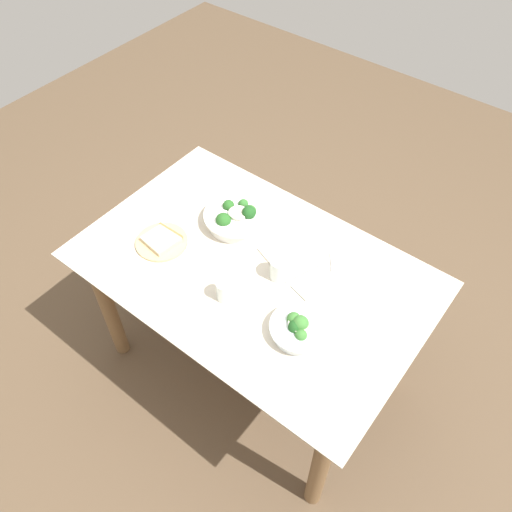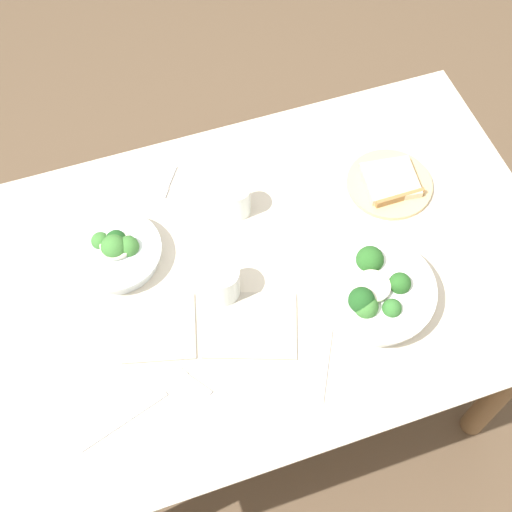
{
  "view_description": "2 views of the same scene",
  "coord_description": "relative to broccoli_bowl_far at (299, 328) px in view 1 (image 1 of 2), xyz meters",
  "views": [
    {
      "loc": [
        -0.82,
        1.04,
        2.39
      ],
      "look_at": [
        0.0,
        -0.03,
        0.82
      ],
      "focal_mm": 36.67,
      "sensor_mm": 36.0,
      "label": 1
    },
    {
      "loc": [
        -0.28,
        -0.77,
        2.2
      ],
      "look_at": [
        -0.01,
        0.01,
        0.82
      ],
      "focal_mm": 48.77,
      "sensor_mm": 36.0,
      "label": 2
    }
  ],
  "objects": [
    {
      "name": "broccoli_bowl_far",
      "position": [
        0.0,
        0.0,
        0.0
      ],
      "size": [
        0.22,
        0.22,
        0.09
      ],
      "color": "white",
      "rests_on": "dining_table"
    },
    {
      "name": "fork_by_far_bowl",
      "position": [
        0.08,
        -0.35,
        -0.03
      ],
      "size": [
        0.06,
        0.08,
        0.0
      ],
      "rotation": [
        0.0,
        0.0,
        2.2
      ],
      "color": "#B7B7BC",
      "rests_on": "dining_table"
    },
    {
      "name": "fork_by_near_bowl",
      "position": [
        0.17,
        0.17,
        -0.03
      ],
      "size": [
        0.07,
        0.09,
        0.0
      ],
      "rotation": [
        0.0,
        0.0,
        4.12
      ],
      "color": "#B7B7BC",
      "rests_on": "dining_table"
    },
    {
      "name": "dining_table",
      "position": [
        0.32,
        -0.14,
        -0.16
      ],
      "size": [
        1.4,
        0.9,
        0.77
      ],
      "color": "beige",
      "rests_on": "ground_plane"
    },
    {
      "name": "table_knife_left",
      "position": [
        -0.08,
        -0.39,
        -0.03
      ],
      "size": [
        0.2,
        0.07,
        0.0
      ],
      "primitive_type": "cube",
      "rotation": [
        0.0,
        0.0,
        0.3
      ],
      "color": "#B7B7BC",
      "rests_on": "dining_table"
    },
    {
      "name": "bread_side_plate",
      "position": [
        0.7,
        -0.01,
        -0.02
      ],
      "size": [
        0.22,
        0.22,
        0.03
      ],
      "color": "#D6B27A",
      "rests_on": "dining_table"
    },
    {
      "name": "ground_plane",
      "position": [
        0.32,
        -0.14,
        -0.81
      ],
      "size": [
        6.0,
        6.0,
        0.0
      ],
      "primitive_type": "plane",
      "color": "brown"
    },
    {
      "name": "broccoli_bowl_near",
      "position": [
        0.53,
        -0.29,
        0.0
      ],
      "size": [
        0.28,
        0.28,
        0.1
      ],
      "color": "white",
      "rests_on": "dining_table"
    },
    {
      "name": "napkin_folded_upper",
      "position": [
        0.04,
        -0.21,
        -0.03
      ],
      "size": [
        0.2,
        0.2,
        0.01
      ],
      "primitive_type": "cube",
      "rotation": [
        0.0,
        0.0,
        -0.25
      ],
      "color": "#B1A997",
      "rests_on": "dining_table"
    },
    {
      "name": "water_glass_side",
      "position": [
        0.21,
        -0.17,
        0.02
      ],
      "size": [
        0.08,
        0.08,
        0.1
      ],
      "primitive_type": "cylinder",
      "color": "silver",
      "rests_on": "dining_table"
    },
    {
      "name": "water_glass_center",
      "position": [
        0.31,
        0.04,
        0.01
      ],
      "size": [
        0.07,
        0.07,
        0.09
      ],
      "primitive_type": "cylinder",
      "color": "silver",
      "rests_on": "dining_table"
    },
    {
      "name": "napkin_folded_lower",
      "position": [
        0.24,
        -0.27,
        -0.03
      ],
      "size": [
        0.25,
        0.23,
        0.01
      ],
      "primitive_type": "cube",
      "rotation": [
        0.0,
        0.0,
        -0.35
      ],
      "color": "#B1A997",
      "rests_on": "dining_table"
    },
    {
      "name": "table_knife_right",
      "position": [
        0.37,
        -0.41,
        -0.03
      ],
      "size": [
        0.1,
        0.17,
        0.0
      ],
      "primitive_type": "cube",
      "rotation": [
        0.0,
        0.0,
        1.07
      ],
      "color": "#B7B7BC",
      "rests_on": "dining_table"
    }
  ]
}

